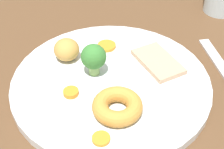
{
  "coord_description": "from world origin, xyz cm",
  "views": [
    {
      "loc": [
        -8.24,
        -32.77,
        37.71
      ],
      "look_at": [
        0.17,
        2.93,
        6.0
      ],
      "focal_mm": 53.23,
      "sensor_mm": 36.0,
      "label": 1
    }
  ],
  "objects_px": {
    "carrot_coin_front": "(71,92)",
    "meat_slice_main": "(158,62)",
    "carrot_coin_side": "(101,139)",
    "roast_potato_left": "(67,50)",
    "carrot_coin_back": "(107,46)",
    "dinner_plate": "(112,83)",
    "yorkshire_pudding": "(117,106)",
    "broccoli_floret": "(94,58)"
  },
  "relations": [
    {
      "from": "carrot_coin_side",
      "to": "dinner_plate",
      "type": "bearing_deg",
      "value": 69.9
    },
    {
      "from": "yorkshire_pudding",
      "to": "broccoli_floret",
      "type": "distance_m",
      "value": 0.09
    },
    {
      "from": "dinner_plate",
      "to": "roast_potato_left",
      "type": "xyz_separation_m",
      "value": [
        -0.06,
        0.07,
        0.02
      ]
    },
    {
      "from": "carrot_coin_front",
      "to": "meat_slice_main",
      "type": "bearing_deg",
      "value": 14.61
    },
    {
      "from": "dinner_plate",
      "to": "yorkshire_pudding",
      "type": "distance_m",
      "value": 0.07
    },
    {
      "from": "broccoli_floret",
      "to": "carrot_coin_front",
      "type": "bearing_deg",
      "value": -137.13
    },
    {
      "from": "meat_slice_main",
      "to": "carrot_coin_side",
      "type": "distance_m",
      "value": 0.17
    },
    {
      "from": "roast_potato_left",
      "to": "broccoli_floret",
      "type": "relative_size",
      "value": 0.86
    },
    {
      "from": "roast_potato_left",
      "to": "carrot_coin_back",
      "type": "height_order",
      "value": "roast_potato_left"
    },
    {
      "from": "carrot_coin_front",
      "to": "carrot_coin_side",
      "type": "relative_size",
      "value": 0.96
    },
    {
      "from": "yorkshire_pudding",
      "to": "dinner_plate",
      "type": "bearing_deg",
      "value": 82.97
    },
    {
      "from": "dinner_plate",
      "to": "yorkshire_pudding",
      "type": "xyz_separation_m",
      "value": [
        -0.01,
        -0.06,
        0.02
      ]
    },
    {
      "from": "meat_slice_main",
      "to": "carrot_coin_side",
      "type": "height_order",
      "value": "meat_slice_main"
    },
    {
      "from": "dinner_plate",
      "to": "broccoli_floret",
      "type": "bearing_deg",
      "value": 137.22
    },
    {
      "from": "broccoli_floret",
      "to": "roast_potato_left",
      "type": "bearing_deg",
      "value": 126.98
    },
    {
      "from": "roast_potato_left",
      "to": "carrot_coin_back",
      "type": "distance_m",
      "value": 0.07
    },
    {
      "from": "dinner_plate",
      "to": "roast_potato_left",
      "type": "relative_size",
      "value": 6.85
    },
    {
      "from": "carrot_coin_side",
      "to": "yorkshire_pudding",
      "type": "bearing_deg",
      "value": 53.14
    },
    {
      "from": "dinner_plate",
      "to": "roast_potato_left",
      "type": "distance_m",
      "value": 0.09
    },
    {
      "from": "meat_slice_main",
      "to": "broccoli_floret",
      "type": "bearing_deg",
      "value": 179.58
    },
    {
      "from": "carrot_coin_back",
      "to": "broccoli_floret",
      "type": "xyz_separation_m",
      "value": [
        -0.03,
        -0.06,
        0.03
      ]
    },
    {
      "from": "meat_slice_main",
      "to": "yorkshire_pudding",
      "type": "distance_m",
      "value": 0.12
    },
    {
      "from": "carrot_coin_front",
      "to": "broccoli_floret",
      "type": "height_order",
      "value": "broccoli_floret"
    },
    {
      "from": "carrot_coin_back",
      "to": "broccoli_floret",
      "type": "bearing_deg",
      "value": -118.34
    },
    {
      "from": "carrot_coin_side",
      "to": "broccoli_floret",
      "type": "distance_m",
      "value": 0.13
    },
    {
      "from": "carrot_coin_side",
      "to": "broccoli_floret",
      "type": "relative_size",
      "value": 0.46
    },
    {
      "from": "dinner_plate",
      "to": "carrot_coin_front",
      "type": "height_order",
      "value": "carrot_coin_front"
    },
    {
      "from": "dinner_plate",
      "to": "carrot_coin_front",
      "type": "xyz_separation_m",
      "value": [
        -0.06,
        -0.02,
        0.01
      ]
    },
    {
      "from": "meat_slice_main",
      "to": "roast_potato_left",
      "type": "distance_m",
      "value": 0.14
    },
    {
      "from": "meat_slice_main",
      "to": "broccoli_floret",
      "type": "height_order",
      "value": "broccoli_floret"
    },
    {
      "from": "carrot_coin_front",
      "to": "carrot_coin_back",
      "type": "bearing_deg",
      "value": 53.27
    },
    {
      "from": "roast_potato_left",
      "to": "meat_slice_main",
      "type": "bearing_deg",
      "value": -19.07
    },
    {
      "from": "meat_slice_main",
      "to": "roast_potato_left",
      "type": "bearing_deg",
      "value": 160.93
    },
    {
      "from": "roast_potato_left",
      "to": "carrot_coin_front",
      "type": "bearing_deg",
      "value": -93.92
    },
    {
      "from": "yorkshire_pudding",
      "to": "carrot_coin_back",
      "type": "xyz_separation_m",
      "value": [
        0.02,
        0.15,
        -0.01
      ]
    },
    {
      "from": "meat_slice_main",
      "to": "yorkshire_pudding",
      "type": "bearing_deg",
      "value": -135.67
    },
    {
      "from": "dinner_plate",
      "to": "broccoli_floret",
      "type": "distance_m",
      "value": 0.05
    },
    {
      "from": "carrot_coin_front",
      "to": "broccoli_floret",
      "type": "distance_m",
      "value": 0.06
    },
    {
      "from": "roast_potato_left",
      "to": "carrot_coin_side",
      "type": "height_order",
      "value": "roast_potato_left"
    },
    {
      "from": "roast_potato_left",
      "to": "carrot_coin_back",
      "type": "bearing_deg",
      "value": 11.76
    },
    {
      "from": "dinner_plate",
      "to": "carrot_coin_side",
      "type": "bearing_deg",
      "value": -110.1
    },
    {
      "from": "yorkshire_pudding",
      "to": "carrot_coin_front",
      "type": "relative_size",
      "value": 3.06
    }
  ]
}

